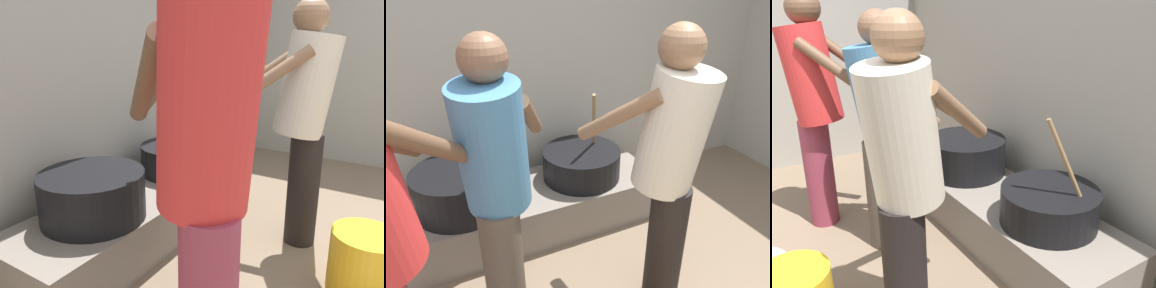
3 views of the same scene
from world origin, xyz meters
The scene contains 6 objects.
block_enclosure_rear centered at (0.00, 2.22, 1.04)m, with size 4.89×0.20×2.09m, color #9E998E.
hearth_ledge centered at (-0.15, 1.70, 0.16)m, with size 1.95×0.60×0.32m, color slate.
cooking_pot_main centered at (0.29, 1.71, 0.43)m, with size 0.57×0.57×0.67m.
cooking_pot_secondary centered at (-0.59, 1.70, 0.46)m, with size 0.59×0.59×0.27m.
cook_in_cream_shirt centered at (0.32, 0.80, 0.88)m, with size 0.58×0.72×1.54m.
cook_in_blue_shirt centered at (-0.48, 1.01, 0.87)m, with size 0.57×0.71×1.52m.
Camera 2 is at (-0.76, -0.42, 1.72)m, focal length 33.80 mm.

